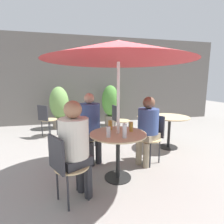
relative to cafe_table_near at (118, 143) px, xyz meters
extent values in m
plane|color=gray|center=(-0.17, -0.08, -0.56)|extent=(20.00, 20.00, 0.00)
cube|color=slate|center=(-0.17, 3.88, 0.94)|extent=(10.00, 0.06, 3.00)
cylinder|color=black|center=(0.00, 0.00, -0.55)|extent=(0.41, 0.41, 0.01)
cylinder|color=black|center=(0.00, 0.00, -0.21)|extent=(0.06, 0.06, 0.67)
cylinder|color=#CCB284|center=(0.00, 0.00, 0.14)|extent=(0.83, 0.83, 0.02)
cylinder|color=black|center=(1.43, 0.97, -0.55)|extent=(0.41, 0.41, 0.01)
cylinder|color=black|center=(1.43, 0.97, -0.21)|extent=(0.06, 0.06, 0.67)
cylinder|color=#CCB284|center=(1.43, 0.97, 0.14)|extent=(0.83, 0.83, 0.02)
cylinder|color=tan|center=(0.67, 0.37, -0.11)|extent=(0.42, 0.42, 0.02)
cylinder|color=#2D2D33|center=(0.86, 0.32, -0.34)|extent=(0.02, 0.02, 0.44)
cylinder|color=#2D2D33|center=(0.72, 0.56, -0.34)|extent=(0.02, 0.02, 0.44)
cylinder|color=#2D2D33|center=(0.62, 0.19, -0.34)|extent=(0.02, 0.02, 0.44)
cylinder|color=#2D2D33|center=(0.48, 0.43, -0.34)|extent=(0.02, 0.02, 0.44)
cube|color=#2D2D33|center=(0.84, 0.46, 0.10)|extent=(0.20, 0.33, 0.40)
cylinder|color=tan|center=(-0.37, 0.67, -0.11)|extent=(0.42, 0.42, 0.02)
cylinder|color=#2D2D33|center=(-0.32, 0.86, -0.34)|extent=(0.02, 0.02, 0.44)
cylinder|color=#2D2D33|center=(-0.56, 0.72, -0.34)|extent=(0.02, 0.02, 0.44)
cylinder|color=#2D2D33|center=(-0.19, 0.62, -0.34)|extent=(0.02, 0.02, 0.44)
cylinder|color=#2D2D33|center=(-0.43, 0.48, -0.34)|extent=(0.02, 0.02, 0.44)
cube|color=#2D2D33|center=(-0.46, 0.84, 0.10)|extent=(0.33, 0.20, 0.40)
cylinder|color=tan|center=(-0.67, -0.37, -0.11)|extent=(0.42, 0.42, 0.02)
cylinder|color=#2D2D33|center=(-0.86, -0.32, -0.34)|extent=(0.02, 0.02, 0.44)
cylinder|color=#2D2D33|center=(-0.72, -0.56, -0.34)|extent=(0.02, 0.02, 0.44)
cylinder|color=#2D2D33|center=(-0.62, -0.19, -0.34)|extent=(0.02, 0.02, 0.44)
cylinder|color=#2D2D33|center=(-0.48, -0.43, -0.34)|extent=(0.02, 0.02, 0.44)
cube|color=#2D2D33|center=(-0.84, -0.46, 0.10)|extent=(0.20, 0.33, 0.40)
cylinder|color=tan|center=(0.61, 1.90, -0.11)|extent=(0.42, 0.42, 0.02)
cylinder|color=#2D2D33|center=(0.45, 2.01, -0.34)|extent=(0.02, 0.02, 0.44)
cylinder|color=#2D2D33|center=(0.50, 1.74, -0.34)|extent=(0.02, 0.02, 0.44)
cylinder|color=#2D2D33|center=(0.72, 2.06, -0.34)|extent=(0.02, 0.02, 0.44)
cylinder|color=#2D2D33|center=(0.77, 1.79, -0.34)|extent=(0.02, 0.02, 0.44)
cube|color=#2D2D33|center=(0.42, 1.87, 0.10)|extent=(0.10, 0.36, 0.40)
cylinder|color=tan|center=(-1.27, 2.47, -0.11)|extent=(0.42, 0.42, 0.02)
cylinder|color=#2D2D33|center=(-1.46, 2.46, -0.34)|extent=(0.02, 0.02, 0.44)
cylinder|color=#2D2D33|center=(-1.26, 2.28, -0.34)|extent=(0.02, 0.02, 0.44)
cylinder|color=#2D2D33|center=(-1.28, 2.66, -0.34)|extent=(0.02, 0.02, 0.44)
cylinder|color=#2D2D33|center=(-1.08, 2.48, -0.34)|extent=(0.02, 0.02, 0.44)
cube|color=#2D2D33|center=(-1.40, 2.33, 0.10)|extent=(0.29, 0.26, 0.40)
cylinder|color=tan|center=(1.40, 2.28, -0.11)|extent=(0.42, 0.42, 0.02)
cylinder|color=#2D2D33|center=(1.51, 2.12, -0.34)|extent=(0.02, 0.02, 0.44)
cylinder|color=#2D2D33|center=(1.56, 2.39, -0.34)|extent=(0.02, 0.02, 0.44)
cylinder|color=#2D2D33|center=(1.24, 2.17, -0.34)|extent=(0.02, 0.02, 0.44)
cylinder|color=#2D2D33|center=(1.30, 2.44, -0.34)|extent=(0.02, 0.02, 0.44)
cube|color=#2D2D33|center=(1.59, 2.24, 0.10)|extent=(0.10, 0.36, 0.40)
cylinder|color=tan|center=(-0.33, 1.52, -0.11)|extent=(0.42, 0.42, 0.02)
cylinder|color=#2D2D33|center=(-0.49, 1.63, -0.34)|extent=(0.02, 0.02, 0.44)
cylinder|color=#2D2D33|center=(-0.44, 1.36, -0.34)|extent=(0.02, 0.02, 0.44)
cylinder|color=#2D2D33|center=(-0.22, 1.68, -0.34)|extent=(0.02, 0.02, 0.44)
cylinder|color=#2D2D33|center=(-0.17, 1.42, -0.34)|extent=(0.02, 0.02, 0.44)
cube|color=#2D2D33|center=(-0.51, 1.49, 0.10)|extent=(0.10, 0.36, 0.40)
cylinder|color=gray|center=(0.48, 0.36, -0.34)|extent=(0.11, 0.11, 0.44)
cylinder|color=gray|center=(0.56, 0.22, -0.34)|extent=(0.11, 0.11, 0.44)
cube|color=gray|center=(0.64, 0.35, -0.05)|extent=(0.45, 0.43, 0.11)
cylinder|color=#384C84|center=(0.64, 0.35, 0.22)|extent=(0.36, 0.36, 0.43)
sphere|color=brown|center=(0.64, 0.35, 0.54)|extent=(0.21, 0.21, 0.21)
cylinder|color=#2D2D33|center=(-0.36, 0.47, -0.34)|extent=(0.11, 0.11, 0.44)
cylinder|color=#2D2D33|center=(-0.21, 0.55, -0.34)|extent=(0.11, 0.11, 0.44)
cube|color=#2D2D33|center=(-0.35, 0.64, -0.05)|extent=(0.44, 0.46, 0.11)
cylinder|color=#384C84|center=(-0.35, 0.64, 0.26)|extent=(0.37, 0.37, 0.51)
sphere|color=tan|center=(-0.35, 0.64, 0.61)|extent=(0.18, 0.18, 0.18)
cylinder|color=#2D2D33|center=(-0.48, -0.36, -0.34)|extent=(0.11, 0.11, 0.44)
cylinder|color=#2D2D33|center=(-0.56, -0.22, -0.34)|extent=(0.11, 0.11, 0.44)
cube|color=#2D2D33|center=(-0.64, -0.35, -0.05)|extent=(0.44, 0.43, 0.11)
cylinder|color=beige|center=(-0.64, -0.35, 0.24)|extent=(0.35, 0.35, 0.47)
sphere|color=#9E7051|center=(-0.64, -0.35, 0.58)|extent=(0.21, 0.21, 0.21)
cylinder|color=#B28433|center=(0.22, 0.06, 0.22)|extent=(0.06, 0.06, 0.15)
cylinder|color=#B28433|center=(-0.07, 0.22, 0.22)|extent=(0.06, 0.06, 0.15)
cylinder|color=silver|center=(-0.17, -0.15, 0.22)|extent=(0.06, 0.06, 0.15)
cylinder|color=silver|center=(0.03, -0.23, 0.24)|extent=(0.06, 0.06, 0.19)
cylinder|color=slate|center=(-1.04, 3.25, -0.40)|extent=(0.46, 0.46, 0.31)
ellipsoid|color=#709E51|center=(-1.04, 3.25, 0.25)|extent=(0.59, 0.59, 1.00)
cylinder|color=slate|center=(0.60, 3.27, -0.40)|extent=(0.38, 0.38, 0.32)
ellipsoid|color=#4C8938|center=(0.60, 3.27, 0.27)|extent=(0.57, 0.57, 1.02)
cylinder|color=silver|center=(0.00, 0.00, 0.44)|extent=(0.04, 0.04, 2.00)
cone|color=#B72D33|center=(0.00, 0.00, 1.30)|extent=(2.04, 2.04, 0.28)
camera|label=1|loc=(-0.64, -2.39, 0.89)|focal=28.00mm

